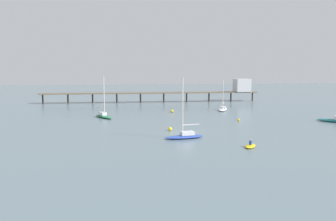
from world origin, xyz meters
TOP-DOWN VIEW (x-y plane):
  - ground_plane at (0.00, 0.00)m, footprint 400.00×400.00m
  - pier at (16.18, 54.08)m, footprint 71.28×5.08m
  - sailboat_blue at (-0.93, -4.76)m, footprint 6.41×2.72m
  - sailboat_green at (-14.33, 20.15)m, footprint 4.80×6.99m
  - sailboat_white at (16.13, 29.23)m, footprint 4.64×6.98m
  - dinghy_yellow at (6.75, -11.89)m, footprint 2.64×2.93m
  - mooring_buoy_inner at (2.23, 27.00)m, footprint 0.73×0.73m
  - mooring_buoy_outer at (13.58, 10.86)m, footprint 0.51×0.51m
  - mooring_buoy_near at (-2.17, 2.01)m, footprint 0.67×0.67m

SIDE VIEW (x-z plane):
  - ground_plane at x=0.00m, z-range 0.00..0.00m
  - dinghy_yellow at x=6.75m, z-range -0.36..0.78m
  - mooring_buoy_outer at x=13.58m, z-range 0.00..0.51m
  - mooring_buoy_near at x=-2.17m, z-range 0.00..0.67m
  - mooring_buoy_inner at x=2.23m, z-range 0.00..0.73m
  - sailboat_white at x=16.13m, z-range -3.52..4.49m
  - sailboat_blue at x=-0.93m, z-range -4.09..5.26m
  - sailboat_green at x=-14.33m, z-range -3.93..5.14m
  - pier at x=16.18m, z-range 0.48..8.09m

